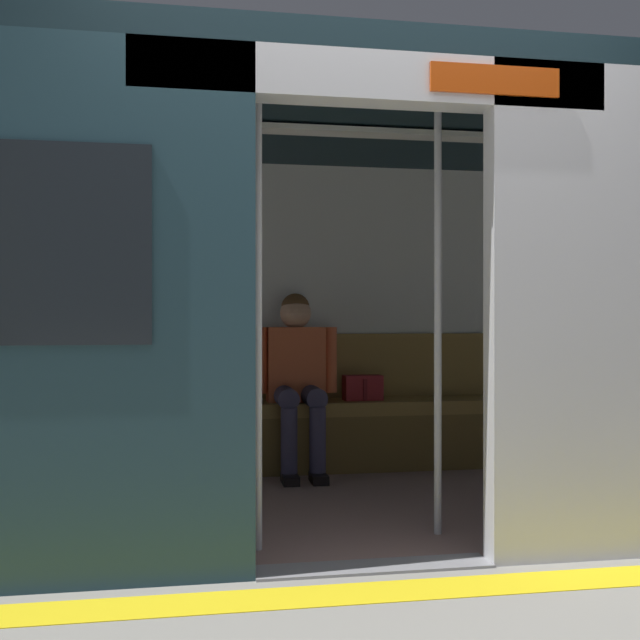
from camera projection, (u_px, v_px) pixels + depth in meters
name	position (u px, v px, depth m)	size (l,w,h in m)	color
ground_plane	(373.00, 568.00, 3.44)	(60.00, 60.00, 0.00)	gray
platform_edge_strip	(393.00, 591.00, 3.15)	(8.00, 0.24, 0.01)	yellow
train_car	(307.00, 236.00, 4.59)	(6.40, 2.71, 2.23)	silver
bench_seat	(291.00, 418.00, 5.60)	(3.12, 0.44, 0.47)	olive
person_seated	(297.00, 370.00, 5.55)	(0.55, 0.68, 1.20)	#CC5933
handbag	(363.00, 388.00, 5.72)	(0.26, 0.15, 0.17)	maroon
book	(236.00, 400.00, 5.59)	(0.15, 0.22, 0.03)	#B22D2D
grab_pole_door	(258.00, 315.00, 3.70)	(0.04, 0.04, 2.09)	silver
grab_pole_far	(438.00, 315.00, 3.97)	(0.04, 0.04, 2.09)	silver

